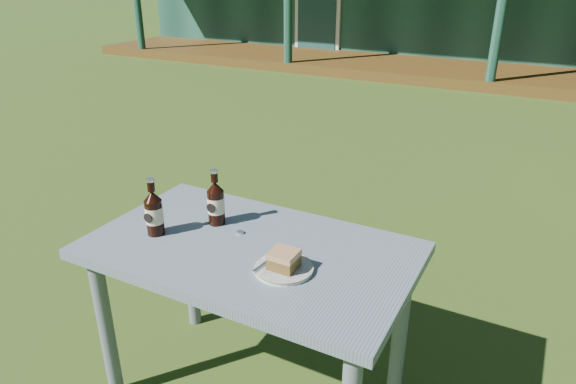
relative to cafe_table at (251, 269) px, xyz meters
The scene contains 8 objects.
ground 1.72m from the cafe_table, 90.00° to the left, with size 80.00×80.00×0.00m, color #334916.
cafe_table is the anchor object (origin of this frame).
plate 0.23m from the cafe_table, 24.28° to the right, with size 0.20×0.20×0.01m.
cake_slice 0.26m from the cafe_table, 24.94° to the right, with size 0.09×0.09×0.06m.
fork 0.20m from the cafe_table, 37.51° to the right, with size 0.01×0.14×0.00m, color silver.
cola_bottle_near 0.30m from the cafe_table, 156.13° to the left, with size 0.07×0.07×0.23m.
cola_bottle_far 0.42m from the cafe_table, 166.61° to the right, with size 0.07×0.07×0.23m.
bottle_cap 0.15m from the cafe_table, 141.95° to the left, with size 0.03×0.03×0.01m, color silver.
Camera 1 is at (0.90, -2.99, 1.67)m, focal length 32.00 mm.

